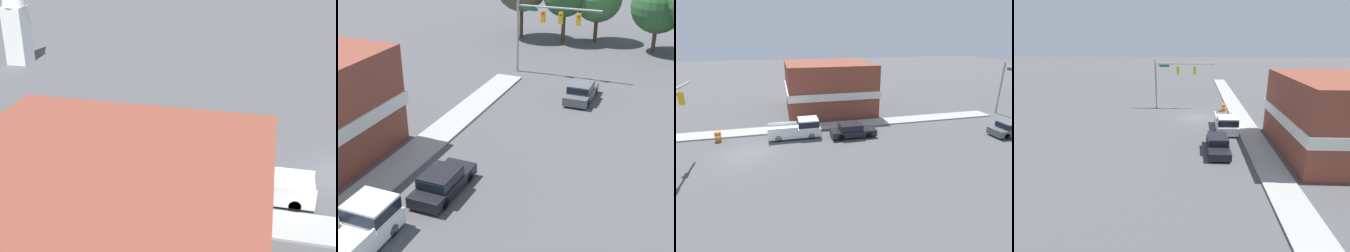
{
  "view_description": "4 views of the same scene",
  "coord_description": "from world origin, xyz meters",
  "views": [
    {
      "loc": [
        -25.55,
        4.64,
        14.3
      ],
      "look_at": [
        -0.49,
        10.41,
        2.45
      ],
      "focal_mm": 50.0,
      "sensor_mm": 36.0,
      "label": 1
    },
    {
      "loc": [
        9.7,
        -8.8,
        14.46
      ],
      "look_at": [
        0.45,
        13.92,
        2.95
      ],
      "focal_mm": 50.0,
      "sensor_mm": 36.0,
      "label": 2
    },
    {
      "loc": [
        22.94,
        3.26,
        10.1
      ],
      "look_at": [
        0.01,
        8.95,
        1.92
      ],
      "focal_mm": 28.0,
      "sensor_mm": 36.0,
      "label": 3
    },
    {
      "loc": [
        0.46,
        31.91,
        9.85
      ],
      "look_at": [
        1.35,
        10.04,
        2.29
      ],
      "focal_mm": 28.0,
      "sensor_mm": 36.0,
      "label": 4
    }
  ],
  "objects": [
    {
      "name": "near_signal_assembly",
      "position": [
        3.0,
        -4.37,
        4.94
      ],
      "size": [
        8.16,
        0.49,
        6.77
      ],
      "color": "gray",
      "rests_on": "ground"
    },
    {
      "name": "pickup_truck_parked",
      "position": [
        -3.23,
        4.95,
        0.94
      ],
      "size": [
        2.14,
        5.33,
        1.91
      ],
      "color": "black",
      "rests_on": "ground"
    },
    {
      "name": "corner_brick_building",
      "position": [
        -13.01,
        9.83,
        3.29
      ],
      "size": [
        11.52,
        11.54,
        6.64
      ],
      "color": "brown",
      "rests_on": "ground"
    },
    {
      "name": "sidewalk_curb",
      "position": [
        -5.7,
        0.0,
        0.07
      ],
      "size": [
        2.4,
        60.0,
        0.14
      ],
      "color": "#9E9E99",
      "rests_on": "ground"
    },
    {
      "name": "construction_barrel",
      "position": [
        -3.9,
        -3.16,
        0.49
      ],
      "size": [
        0.63,
        0.63,
        0.97
      ],
      "color": "orange",
      "rests_on": "ground"
    },
    {
      "name": "ground_plane",
      "position": [
        0.0,
        0.0,
        0.0
      ],
      "size": [
        200.0,
        200.0,
        0.0
      ],
      "primitive_type": "plane",
      "color": "#4C4C4F"
    },
    {
      "name": "car_lead",
      "position": [
        -1.86,
        10.28,
        0.75
      ],
      "size": [
        1.88,
        4.69,
        1.43
      ],
      "color": "black",
      "rests_on": "ground"
    }
  ]
}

